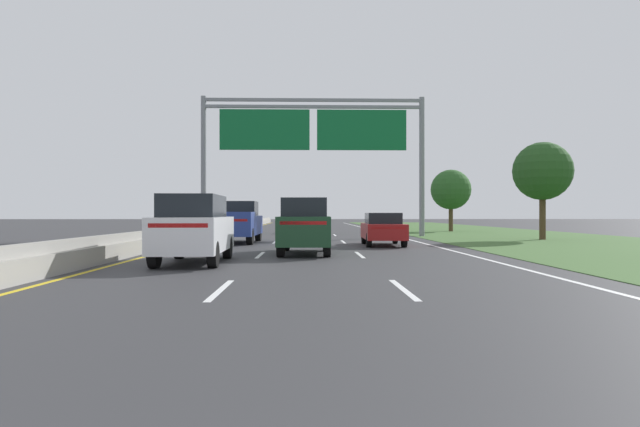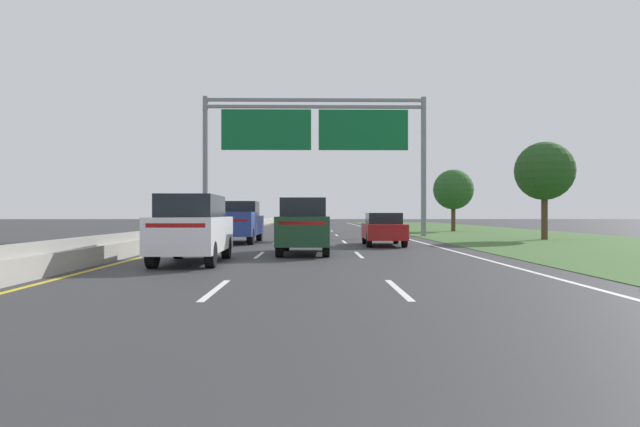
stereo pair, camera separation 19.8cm
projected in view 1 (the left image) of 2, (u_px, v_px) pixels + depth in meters
The scene contains 12 objects.
ground_plane at pixel (309, 237), 35.25m from camera, with size 220.00×220.00×0.00m, color #333335.
lane_striping at pixel (309, 237), 34.79m from camera, with size 11.96×106.00×0.01m.
grass_verge_right at pixel (517, 236), 35.58m from camera, with size 14.00×110.00×0.02m, color #3D602D.
median_barrier_concrete at pixel (209, 231), 35.09m from camera, with size 0.60×110.00×0.85m.
overhead_sign_gantry at pixel (313, 137), 35.70m from camera, with size 15.06×0.42×9.40m.
pickup_truck_blue at pixel (238, 222), 28.04m from camera, with size 2.10×5.44×2.20m.
car_grey_centre_lane_sedan at pixel (309, 223), 42.08m from camera, with size 1.88×4.42×1.57m.
car_white_left_lane_suv at pixel (194, 228), 16.56m from camera, with size 2.01×4.74×2.11m.
car_darkgreen_centre_lane_suv at pixel (305, 225), 20.35m from camera, with size 2.01×4.74×2.11m.
car_red_right_lane_sedan at pixel (383, 228), 25.66m from camera, with size 1.94×4.45×1.57m.
roadside_tree_mid at pixel (543, 171), 31.04m from camera, with size 3.39×3.39×5.71m.
roadside_tree_far at pixel (451, 190), 45.49m from camera, with size 3.41×3.41×5.30m.
Camera 1 is at (-0.10, -0.26, 1.54)m, focal length 29.89 mm.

